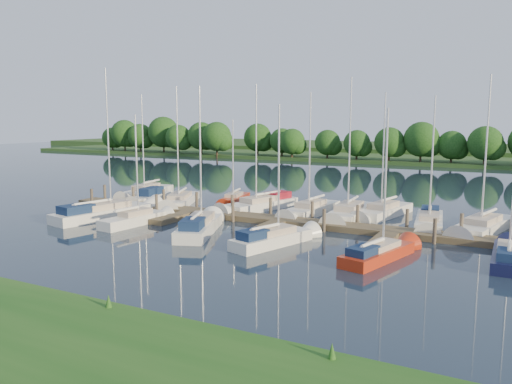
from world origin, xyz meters
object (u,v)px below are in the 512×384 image
at_px(sailboat_n_0, 146,194).
at_px(sailboat_n_5, 310,211).
at_px(dock, 280,222).
at_px(motorboat, 150,198).
at_px(sailboat_s_2, 200,228).

xyz_separation_m(sailboat_n_0, sailboat_n_5, (18.12, -1.45, -0.01)).
distance_m(dock, sailboat_n_5, 4.79).
xyz_separation_m(sailboat_n_0, motorboat, (2.27, -2.21, 0.05)).
xyz_separation_m(sailboat_n_0, sailboat_s_2, (13.84, -10.97, 0.06)).
bearing_deg(dock, sailboat_n_5, 83.93).
bearing_deg(dock, sailboat_s_2, -128.43).
relative_size(dock, sailboat_s_2, 3.88).
relative_size(dock, motorboat, 7.04).
distance_m(sailboat_n_0, motorboat, 3.17).
distance_m(motorboat, sailboat_n_5, 15.87).
relative_size(sailboat_n_0, sailboat_n_5, 1.03).
height_order(sailboat_n_0, sailboat_s_2, sailboat_n_0).
bearing_deg(sailboat_n_5, dock, 89.84).
height_order(sailboat_n_0, sailboat_n_5, sailboat_n_0).
distance_m(sailboat_n_0, sailboat_s_2, 17.66).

